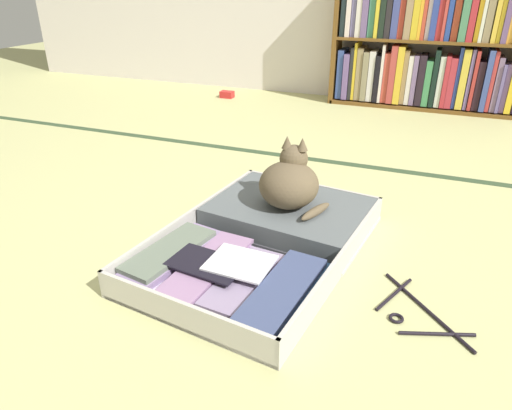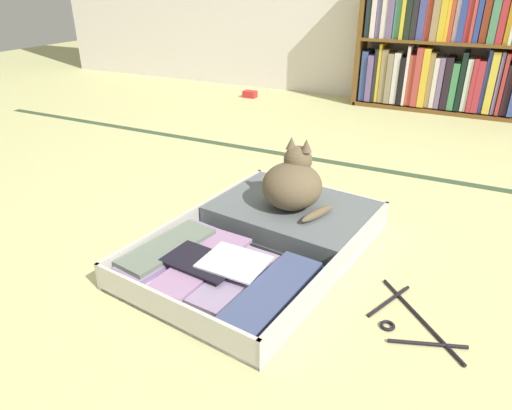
% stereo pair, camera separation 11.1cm
% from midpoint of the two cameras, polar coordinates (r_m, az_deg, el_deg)
% --- Properties ---
extents(ground_plane, '(10.00, 10.00, 0.00)m').
position_cam_midpoint_polar(ground_plane, '(1.55, -0.81, -6.74)').
color(ground_plane, tan).
extents(tatami_border, '(4.80, 0.05, 0.00)m').
position_cam_midpoint_polar(tatami_border, '(2.38, 8.08, 5.29)').
color(tatami_border, '#32462C').
rests_on(tatami_border, ground_plane).
extents(bookshelf, '(1.31, 0.23, 0.92)m').
position_cam_midpoint_polar(bookshelf, '(3.50, 19.77, 18.14)').
color(bookshelf, brown).
rests_on(bookshelf, ground_plane).
extents(open_suitcase, '(0.69, 0.95, 0.09)m').
position_cam_midpoint_polar(open_suitcase, '(1.60, -0.65, -3.94)').
color(open_suitcase, beige).
rests_on(open_suitcase, ground_plane).
extents(black_cat, '(0.27, 0.24, 0.25)m').
position_cam_midpoint_polar(black_cat, '(1.66, 2.44, 2.78)').
color(black_cat, brown).
rests_on(black_cat, open_suitcase).
extents(clothes_hanger, '(0.26, 0.27, 0.01)m').
position_cam_midpoint_polar(clothes_hanger, '(1.38, 16.99, -12.63)').
color(clothes_hanger, black).
rests_on(clothes_hanger, ground_plane).
extents(small_red_pouch, '(0.10, 0.07, 0.05)m').
position_cam_midpoint_polar(small_red_pouch, '(3.70, -4.48, 13.46)').
color(small_red_pouch, red).
rests_on(small_red_pouch, ground_plane).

